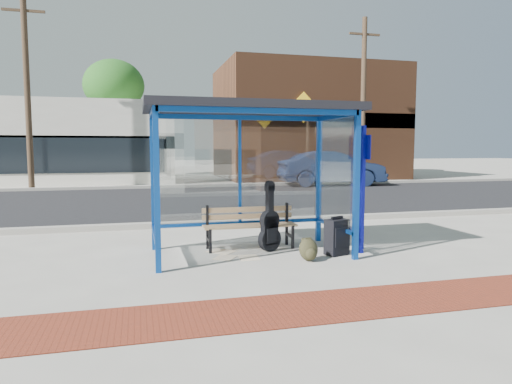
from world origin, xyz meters
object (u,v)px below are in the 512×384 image
object	(u,v)px
bench	(249,224)
backpack	(309,250)
suitcase	(337,237)
guitar_bag	(270,227)
fire_hydrant	(377,175)
parked_car	(332,168)

from	to	relation	value
bench	backpack	world-z (taller)	bench
bench	suitcase	distance (m)	1.52
guitar_bag	fire_hydrant	size ratio (longest dim) A/B	1.58
bench	suitcase	world-z (taller)	bench
guitar_bag	parked_car	xyz separation A→B (m)	(6.57, 12.25, 0.39)
guitar_bag	backpack	bearing A→B (deg)	-86.54
parked_car	fire_hydrant	world-z (taller)	parked_car
suitcase	bench	bearing A→B (deg)	126.16
bench	guitar_bag	world-z (taller)	guitar_bag
guitar_bag	fire_hydrant	world-z (taller)	guitar_bag
suitcase	backpack	bearing A→B (deg)	-175.58
fire_hydrant	parked_car	bearing A→B (deg)	-157.96
bench	backpack	xyz separation A→B (m)	(0.67, -1.12, -0.26)
backpack	fire_hydrant	world-z (taller)	fire_hydrant
parked_car	fire_hydrant	size ratio (longest dim) A/B	6.85
bench	parked_car	size ratio (longest dim) A/B	0.33
backpack	guitar_bag	bearing A→B (deg)	114.73
guitar_bag	backpack	world-z (taller)	guitar_bag
guitar_bag	suitcase	xyz separation A→B (m)	(0.98, -0.54, -0.11)
bench	parked_car	distance (m)	13.76
guitar_bag	suitcase	distance (m)	1.12
bench	backpack	bearing A→B (deg)	-58.41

